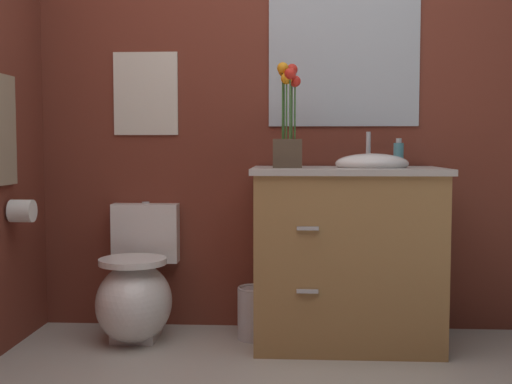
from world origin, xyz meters
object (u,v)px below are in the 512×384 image
soap_bottle (399,154)px  wall_poster (146,94)px  toilet (136,292)px  flower_vase (288,131)px  wall_mirror (344,60)px  toilet_paper_roll (22,211)px  hanging_towel (0,130)px  vanity_cabinet (347,254)px  trash_bin (255,312)px

soap_bottle → wall_poster: wall_poster is taller
toilet → soap_bottle: 1.52m
flower_vase → toilet: bearing=174.6°
wall_poster → wall_mirror: 1.09m
toilet → soap_bottle: soap_bottle is taller
toilet_paper_roll → wall_mirror: bearing=16.4°
flower_vase → soap_bottle: 0.60m
wall_mirror → hanging_towel: size_ratio=1.54×
vanity_cabinet → hanging_towel: (-1.64, -0.26, 0.61)m
toilet → vanity_cabinet: size_ratio=0.65×
hanging_towel → flower_vase: bearing=9.1°
soap_bottle → toilet_paper_roll: soap_bottle is taller
soap_bottle → wall_poster: size_ratio=0.32×
wall_poster → trash_bin: bearing=-21.0°
soap_bottle → hanging_towel: size_ratio=0.28×
soap_bottle → trash_bin: bearing=-175.8°
flower_vase → wall_mirror: wall_mirror is taller
toilet → soap_bottle: size_ratio=4.74×
trash_bin → hanging_towel: size_ratio=0.52×
trash_bin → toilet_paper_roll: (-1.12, -0.23, 0.54)m
flower_vase → wall_poster: (-0.78, 0.34, 0.21)m
wall_poster → toilet_paper_roll: 0.91m
toilet → flower_vase: size_ratio=1.35×
vanity_cabinet → soap_bottle: 0.57m
trash_bin → wall_mirror: (0.46, 0.23, 1.31)m
toilet → flower_vase: flower_vase is taller
toilet → toilet_paper_roll: size_ratio=6.27×
hanging_towel → toilet_paper_roll: (0.06, 0.09, -0.39)m
trash_bin → toilet_paper_roll: bearing=-168.4°
wall_poster → vanity_cabinet: bearing=-15.3°
flower_vase → soap_bottle: bearing=15.9°
vanity_cabinet → wall_mirror: bearing=90.5°
soap_bottle → trash_bin: soap_bottle is taller
toilet → toilet_paper_roll: 0.70m
wall_mirror → wall_poster: bearing=180.0°
soap_bottle → flower_vase: bearing=-164.1°
toilet → wall_poster: bearing=90.0°
toilet → toilet_paper_roll: bearing=-158.8°
flower_vase → trash_bin: (-0.17, 0.11, -0.93)m
toilet → wall_poster: 1.07m
soap_bottle → hanging_towel: (-1.90, -0.37, 0.12)m
vanity_cabinet → wall_mirror: size_ratio=1.33×
wall_poster → toilet_paper_roll: bearing=-137.5°
vanity_cabinet → soap_bottle: vanity_cabinet is taller
trash_bin → hanging_towel: hanging_towel is taller
wall_poster → wall_mirror: (1.07, 0.00, 0.17)m
vanity_cabinet → trash_bin: size_ratio=3.92×
toilet → wall_mirror: (1.07, 0.27, 1.21)m
trash_bin → wall_mirror: size_ratio=0.34×
flower_vase → wall_mirror: (0.29, 0.34, 0.38)m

